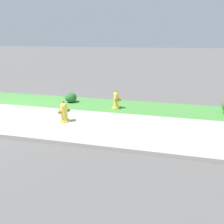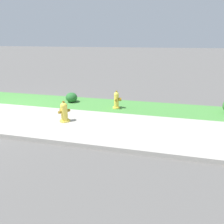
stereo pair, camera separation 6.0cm
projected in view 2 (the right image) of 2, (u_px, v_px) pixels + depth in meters
name	position (u px, v px, depth m)	size (l,w,h in m)	color
grass_verge	(27.00, 99.00, 9.39)	(18.00, 1.73, 0.01)	#47893D
fire_hydrant_by_grass_verge	(117.00, 100.00, 8.07)	(0.33, 0.36, 0.67)	yellow
fire_hydrant_far_end	(64.00, 112.00, 6.78)	(0.36, 0.37, 0.67)	yellow
shrub_bush_mid_verge	(71.00, 97.00, 8.91)	(0.47, 0.47, 0.40)	#28662D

